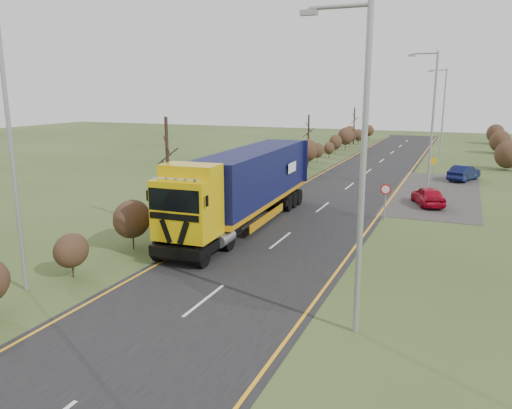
{
  "coord_description": "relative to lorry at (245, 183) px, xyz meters",
  "views": [
    {
      "loc": [
        8.18,
        -18.7,
        7.36
      ],
      "look_at": [
        -1.13,
        3.51,
        1.88
      ],
      "focal_mm": 35.0,
      "sensor_mm": 36.0,
      "label": 1
    }
  ],
  "objects": [
    {
      "name": "speed_sign",
      "position": [
        7.0,
        4.06,
        -0.91
      ],
      "size": [
        0.6,
        0.1,
        2.18
      ],
      "color": "#929597",
      "rests_on": "ground"
    },
    {
      "name": "ground",
      "position": [
        2.8,
        -5.94,
        -2.42
      ],
      "size": [
        160.0,
        160.0,
        0.0
      ],
      "primitive_type": "plane",
      "color": "#32441D",
      "rests_on": "ground"
    },
    {
      "name": "layby",
      "position": [
        9.3,
        14.06,
        -2.4
      ],
      "size": [
        6.0,
        18.0,
        0.02
      ],
      "primitive_type": "cube",
      "color": "#302D2B",
      "rests_on": "ground"
    },
    {
      "name": "hedgerow",
      "position": [
        -3.2,
        1.95,
        -0.8
      ],
      "size": [
        2.24,
        102.04,
        6.05
      ],
      "color": "#332016",
      "rests_on": "ground"
    },
    {
      "name": "left_pole",
      "position": [
        -3.93,
        -11.65,
        2.38
      ],
      "size": [
        0.16,
        0.16,
        9.59
      ],
      "primitive_type": "cylinder",
      "color": "#929597",
      "rests_on": "ground"
    },
    {
      "name": "lane_markings",
      "position": [
        2.8,
        3.75,
        -2.39
      ],
      "size": [
        7.52,
        116.0,
        0.01
      ],
      "color": "orange",
      "rests_on": "road"
    },
    {
      "name": "warning_board",
      "position": [
        8.6,
        19.74,
        -1.22
      ],
      "size": [
        0.75,
        0.11,
        1.96
      ],
      "color": "#929597",
      "rests_on": "ground"
    },
    {
      "name": "car_red_hatchback",
      "position": [
        9.02,
        9.3,
        -1.78
      ],
      "size": [
        2.68,
        3.99,
        1.26
      ],
      "primitive_type": "imported",
      "rotation": [
        0.0,
        0.0,
        3.49
      ],
      "color": "maroon",
      "rests_on": "ground"
    },
    {
      "name": "lorry",
      "position": [
        0.0,
        0.0,
        0.0
      ],
      "size": [
        3.08,
        15.37,
        4.26
      ],
      "rotation": [
        0.0,
        0.0,
        0.04
      ],
      "color": "black",
      "rests_on": "ground"
    },
    {
      "name": "car_blue_sedan",
      "position": [
        11.1,
        20.31,
        -1.77
      ],
      "size": [
        2.69,
        4.15,
        1.29
      ],
      "primitive_type": "imported",
      "rotation": [
        0.0,
        0.0,
        2.77
      ],
      "color": "black",
      "rests_on": "ground"
    },
    {
      "name": "streetlight_mid",
      "position": [
        8.46,
        15.02,
        3.25
      ],
      "size": [
        2.16,
        0.2,
        10.22
      ],
      "color": "#929597",
      "rests_on": "ground"
    },
    {
      "name": "streetlight_far",
      "position": [
        8.15,
        38.48,
        3.07
      ],
      "size": [
        2.1,
        0.2,
        9.91
      ],
      "color": "#929597",
      "rests_on": "ground"
    },
    {
      "name": "road",
      "position": [
        2.8,
        4.06,
        -2.41
      ],
      "size": [
        8.0,
        120.0,
        0.02
      ],
      "primitive_type": "cube",
      "color": "black",
      "rests_on": "ground"
    },
    {
      "name": "streetlight_near",
      "position": [
        8.16,
        -10.19,
        3.02
      ],
      "size": [
        2.08,
        0.2,
        9.82
      ],
      "color": "#929597",
      "rests_on": "ground"
    }
  ]
}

